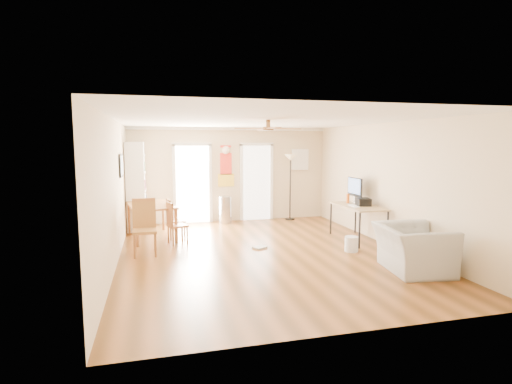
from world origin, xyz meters
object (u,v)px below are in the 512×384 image
object	(u,v)px
dining_chair_right_a	(176,219)
trash_can	(225,210)
dining_table	(151,221)
dining_chair_near	(145,228)
wastebasket_a	(351,244)
computer_desk	(357,223)
bookshelf	(136,186)
dining_chair_right_b	(178,223)
torchiere_lamp	(290,187)
printer	(363,202)
armchair	(413,249)

from	to	relation	value
dining_chair_right_a	trash_can	xyz separation A→B (m)	(1.39, 1.46, -0.08)
dining_table	dining_chair_near	size ratio (longest dim) A/B	1.45
dining_chair_right_a	trash_can	world-z (taller)	dining_chair_right_a
wastebasket_a	computer_desk	bearing A→B (deg)	55.46
wastebasket_a	dining_chair_near	bearing A→B (deg)	169.43
bookshelf	dining_chair_right_a	world-z (taller)	bookshelf
dining_chair_near	dining_chair_right_b	bearing A→B (deg)	46.84
dining_table	dining_chair_near	xyz separation A→B (m)	(-0.12, -1.46, 0.15)
torchiere_lamp	printer	size ratio (longest dim) A/B	5.71
trash_can	computer_desk	size ratio (longest dim) A/B	0.50
wastebasket_a	armchair	bearing A→B (deg)	-73.72
dining_chair_right_b	armchair	bearing A→B (deg)	-143.49
armchair	dining_chair_near	bearing A→B (deg)	72.82
torchiere_lamp	dining_chair_right_b	bearing A→B (deg)	-147.74
dining_chair_right_b	wastebasket_a	xyz separation A→B (m)	(3.34, -1.49, -0.30)
trash_can	wastebasket_a	xyz separation A→B (m)	(1.96, -3.48, -0.22)
dining_chair_right_a	computer_desk	size ratio (longest dim) A/B	0.62
dining_table	armchair	xyz separation A→B (m)	(4.30, -3.60, -0.00)
dining_table	torchiere_lamp	world-z (taller)	torchiere_lamp
bookshelf	armchair	world-z (taller)	bookshelf
computer_desk	printer	world-z (taller)	printer
dining_chair_near	armchair	bearing A→B (deg)	-27.07
trash_can	printer	bearing A→B (deg)	-44.90
dining_chair_near	printer	size ratio (longest dim) A/B	3.33
computer_desk	printer	size ratio (longest dim) A/B	4.49
bookshelf	computer_desk	world-z (taller)	bookshelf
computer_desk	armchair	bearing A→B (deg)	-94.70
dining_chair_near	armchair	distance (m)	4.91
trash_can	armchair	size ratio (longest dim) A/B	0.62
dining_table	torchiere_lamp	xyz separation A→B (m)	(3.83, 1.35, 0.54)
dining_table	armchair	size ratio (longest dim) A/B	1.31
torchiere_lamp	computer_desk	distance (m)	2.83
printer	torchiere_lamp	bearing A→B (deg)	118.64
bookshelf	printer	xyz separation A→B (m)	(4.96, -2.49, -0.23)
bookshelf	armchair	xyz separation A→B (m)	(4.66, -4.71, -0.71)
bookshelf	dining_chair_right_b	bearing A→B (deg)	-76.32
dining_table	armchair	world-z (taller)	dining_table
wastebasket_a	armchair	xyz separation A→B (m)	(0.41, -1.39, 0.24)
dining_chair_right_b	torchiere_lamp	xyz separation A→B (m)	(3.28, 2.07, 0.48)
bookshelf	computer_desk	xyz separation A→B (m)	(4.85, -2.46, -0.71)
printer	dining_chair_right_a	bearing A→B (deg)	176.44
dining_table	printer	distance (m)	4.83
bookshelf	dining_chair_near	xyz separation A→B (m)	(0.24, -2.57, -0.56)
bookshelf	torchiere_lamp	xyz separation A→B (m)	(4.19, 0.24, -0.17)
dining_table	bookshelf	bearing A→B (deg)	107.95
dining_chair_right_a	dining_chair_right_b	size ratio (longest dim) A/B	1.00
dining_chair_right_a	dining_chair_near	size ratio (longest dim) A/B	0.84
bookshelf	trash_can	size ratio (longest dim) A/B	2.98
torchiere_lamp	printer	world-z (taller)	torchiere_lamp
bookshelf	dining_chair_right_b	world-z (taller)	bookshelf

